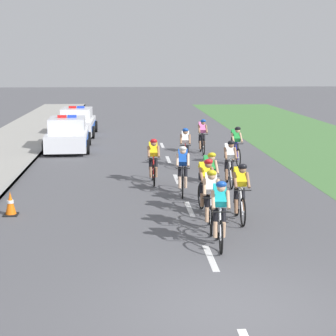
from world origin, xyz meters
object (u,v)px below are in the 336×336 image
Objects in this scene: cyclist_ninth at (185,147)px; police_car_nearest at (68,135)px; cyclist_fifth at (210,177)px; cyclist_seventh at (230,162)px; cyclist_eighth at (153,160)px; police_car_second at (77,123)px; cyclist_lead at (220,212)px; traffic_cone_mid at (10,204)px; cyclist_sixth at (183,169)px; cyclist_tenth at (236,145)px; cyclist_second at (211,198)px; cyclist_eleventh at (202,136)px; cyclist_third at (240,191)px; cyclist_fourth at (206,185)px.

cyclist_ninth is 6.71m from police_car_nearest.
cyclist_fifth is 1.00× the size of cyclist_seventh.
police_car_second is (-3.53, 12.70, -0.11)m from cyclist_eighth.
cyclist_lead is 5.86m from traffic_cone_mid.
cyclist_tenth is at bearing 62.43° from cyclist_sixth.
police_car_second reaches higher than cyclist_ninth.
cyclist_ninth and cyclist_tenth have the same top height.
traffic_cone_mid is (-3.92, -3.71, -0.48)m from cyclist_eighth.
cyclist_second and cyclist_ninth have the same top height.
cyclist_sixth is at bearing -117.57° from cyclist_tenth.
traffic_cone_mid is at bearing 149.71° from cyclist_lead.
cyclist_seventh is at bearing 67.14° from cyclist_fifth.
cyclist_lead is 0.39× the size of police_car_second.
cyclist_sixth and cyclist_eleventh have the same top height.
cyclist_second is 11.56m from cyclist_eleventh.
cyclist_second is at bearing -75.66° from police_car_second.
police_car_nearest is at bearing 115.21° from cyclist_eighth.
traffic_cone_mid is (-5.88, 0.97, -0.48)m from cyclist_third.
cyclist_fifth is at bearing -62.10° from cyclist_sixth.
cyclist_sixth reaches higher than traffic_cone_mid.
cyclist_third and cyclist_fifth have the same top height.
police_car_nearest is at bearing 136.59° from cyclist_ninth.
police_car_nearest is 5.21m from police_car_second.
cyclist_third is at bearing -85.38° from cyclist_ninth.
cyclist_fourth is at bearing -106.83° from cyclist_tenth.
cyclist_lead is 1.00× the size of cyclist_sixth.
cyclist_eighth is at bearing 112.70° from cyclist_third.
cyclist_fourth is at bearing -67.56° from police_car_nearest.
cyclist_second is at bearing -78.44° from cyclist_eighth.
police_car_nearest is at bearing 147.95° from cyclist_tenth.
cyclist_eleventh is at bearing 83.83° from cyclist_fifth.
police_car_nearest and police_car_second have the same top height.
cyclist_eighth is at bearing -74.49° from police_car_second.
cyclist_third is 1.00× the size of cyclist_seventh.
cyclist_second and cyclist_eighth have the same top height.
cyclist_lead is 1.00× the size of cyclist_fifth.
cyclist_sixth is (-0.32, 4.98, 0.00)m from cyclist_lead.
cyclist_second is at bearing -91.64° from cyclist_ninth.
cyclist_sixth is at bearing 23.27° from traffic_cone_mid.
cyclist_lead is at bearing -71.82° from police_car_nearest.
cyclist_ninth is 10.97m from police_car_second.
police_car_second is (-4.65, 19.36, -0.11)m from cyclist_lead.
cyclist_sixth is at bearing 111.01° from cyclist_third.
cyclist_third is at bearing -68.99° from cyclist_sixth.
police_car_nearest is (-4.33, 9.16, -0.11)m from cyclist_sixth.
cyclist_tenth is (0.91, 3.74, 0.00)m from cyclist_seventh.
police_car_nearest is (-4.87, 4.61, -0.11)m from cyclist_ninth.
cyclist_eighth is (-2.43, 0.56, 0.00)m from cyclist_seventh.
cyclist_third is at bearing -67.30° from cyclist_eighth.
cyclist_fourth is at bearing -110.15° from cyclist_seventh.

